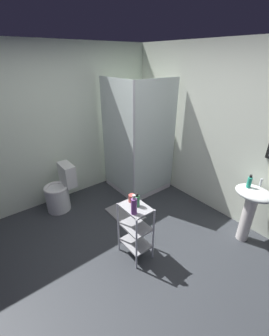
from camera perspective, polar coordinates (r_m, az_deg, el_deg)
The scene contains 13 objects.
ground_plane at distance 3.03m, azimuth -3.23°, elevation -22.33°, with size 4.20×4.20×0.02m, color #313439.
wall_back at distance 3.53m, azimuth 21.87°, elevation 7.98°, with size 4.20×0.14×2.50m.
wall_left at distance 3.81m, azimuth -20.32°, elevation 9.50°, with size 0.10×4.20×2.50m, color white.
shower_stall at distance 4.07m, azimuth 0.70°, elevation 0.33°, with size 0.92×0.92×2.00m.
pedestal_sink at distance 3.25m, azimuth 27.78°, elevation -8.21°, with size 0.46×0.37×0.81m.
sink_faucet at distance 3.22m, azimuth 29.76°, elevation -3.21°, with size 0.03×0.03×0.10m, color silver.
toilet at distance 3.81m, azimuth -18.61°, elevation -5.79°, with size 0.37×0.49×0.76m.
storage_cart at distance 2.76m, azimuth 0.27°, elevation -15.01°, with size 0.38×0.28×0.74m.
hand_soap_bottle at distance 3.10m, azimuth 27.46°, elevation -3.21°, with size 0.05×0.05×0.17m.
body_wash_bottle_green at distance 2.54m, azimuth 0.63°, elevation -8.37°, with size 0.06×0.06×0.17m.
conditioner_bottle_purple at distance 2.41m, azimuth -0.13°, elevation -9.69°, with size 0.06×0.06×0.24m.
rinse_cup at distance 2.63m, azimuth -0.70°, elevation -7.76°, with size 0.08×0.08×0.09m, color #B24742.
bath_mat at distance 3.65m, azimuth -2.47°, elevation -11.60°, with size 0.60×0.40×0.02m, color gray.
Camera 1 is at (1.65, -1.10, 2.28)m, focal length 23.68 mm.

